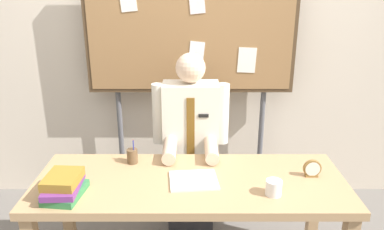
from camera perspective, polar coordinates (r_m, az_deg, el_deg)
back_wall at (r=3.23m, az=0.08°, el=10.46°), size 6.40×0.08×2.70m
desk at (r=2.36m, az=-0.02°, el=-11.48°), size 1.86×0.70×0.73m
person at (r=2.86m, az=0.04°, el=-5.58°), size 0.55×0.56×1.39m
bulletin_board at (r=3.00m, az=0.07°, el=12.35°), size 1.64×0.09×2.02m
book_stack at (r=2.25m, az=-18.40°, el=-9.99°), size 0.21×0.29×0.13m
open_notebook at (r=2.30m, az=0.47°, el=-9.75°), size 0.30×0.27×0.01m
desk_clock at (r=2.44m, az=17.77°, el=-7.76°), size 0.11×0.04×0.11m
coffee_mug at (r=2.20m, az=12.37°, el=-10.60°), size 0.09×0.09×0.09m
pen_holder at (r=2.52m, az=-8.68°, el=-6.07°), size 0.07×0.07×0.16m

